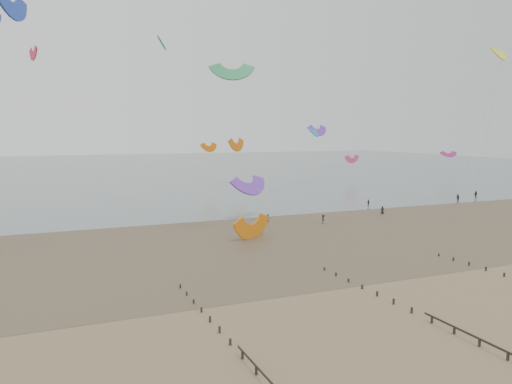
{
  "coord_description": "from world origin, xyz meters",
  "views": [
    {
      "loc": [
        -26.88,
        -39.37,
        16.79
      ],
      "look_at": [
        1.7,
        28.0,
        8.0
      ],
      "focal_mm": 35.0,
      "sensor_mm": 36.0,
      "label": 1
    }
  ],
  "objects": [
    {
      "name": "grounded_kite",
      "position": [
        3.16,
        32.9,
        0.0
      ],
      "size": [
        9.26,
        8.65,
        4.06
      ],
      "primitive_type": null,
      "rotation": [
        1.54,
        0.0,
        0.51
      ],
      "color": "orange",
      "rests_on": "ground"
    },
    {
      "name": "kitesurfers",
      "position": [
        38.61,
        49.56,
        0.85
      ],
      "size": [
        139.55,
        21.17,
        1.89
      ],
      "color": "black",
      "rests_on": "ground"
    },
    {
      "name": "kites_airborne",
      "position": [
        -14.34,
        87.3,
        21.31
      ],
      "size": [
        243.61,
        105.38,
        39.38
      ],
      "color": "red",
      "rests_on": "ground"
    },
    {
      "name": "ground",
      "position": [
        0.0,
        0.0,
        0.0
      ],
      "size": [
        500.0,
        500.0,
        0.0
      ],
      "primitive_type": "plane",
      "color": "brown",
      "rests_on": "ground"
    },
    {
      "name": "sea_and_shore",
      "position": [
        -4.08,
        34.4,
        0.01
      ],
      "size": [
        500.0,
        665.0,
        0.03
      ],
      "color": "#475654",
      "rests_on": "ground"
    }
  ]
}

